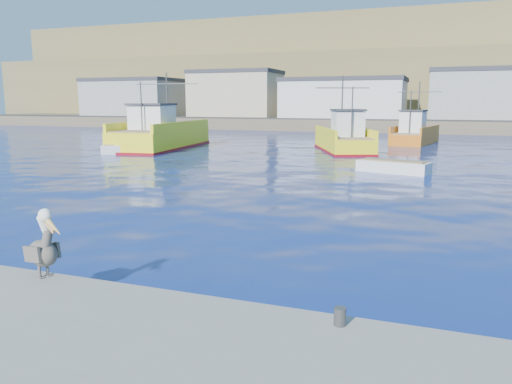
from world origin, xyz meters
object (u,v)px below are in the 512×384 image
trawler_yellow_b (344,140)px  skiff_left (131,150)px  trawler_yellow_a (161,135)px  skiff_mid (393,168)px  boat_orange (414,133)px  pelican (43,248)px

trawler_yellow_b → skiff_left: 17.50m
trawler_yellow_a → skiff_mid: (20.96, -9.08, -0.86)m
trawler_yellow_a → trawler_yellow_b: trawler_yellow_a is taller
trawler_yellow_b → skiff_mid: size_ratio=2.36×
boat_orange → skiff_mid: bearing=-90.1°
trawler_yellow_b → skiff_mid: (5.07, -11.83, -0.67)m
boat_orange → skiff_left: boat_orange is taller
trawler_yellow_b → pelican: trawler_yellow_b is taller
boat_orange → skiff_mid: (-0.05, -21.68, -0.73)m
trawler_yellow_a → skiff_mid: 22.86m
pelican → trawler_yellow_a: bearing=117.1°
skiff_left → pelican: pelican is taller
pelican → boat_orange: bearing=83.4°
pelican → skiff_left: bearing=121.0°
skiff_left → skiff_mid: (20.65, -3.90, -0.02)m
skiff_mid → pelican: size_ratio=2.95×
boat_orange → skiff_mid: size_ratio=1.96×
boat_orange → trawler_yellow_b: bearing=-117.5°
trawler_yellow_a → skiff_left: trawler_yellow_a is taller
trawler_yellow_b → skiff_left: (-15.59, -7.94, -0.65)m
trawler_yellow_a → boat_orange: size_ratio=1.60×
trawler_yellow_a → skiff_mid: trawler_yellow_a is taller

